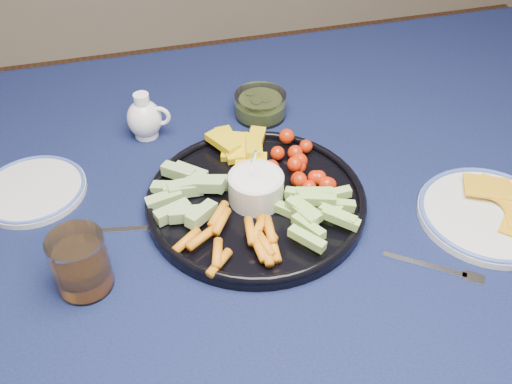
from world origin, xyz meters
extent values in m
plane|color=brown|center=(0.00, 0.00, 0.00)|extent=(4.00, 4.00, 0.00)
cylinder|color=#4C2B19|center=(0.72, 0.42, 0.35)|extent=(0.07, 0.07, 0.70)
cube|color=#4C2B19|center=(0.00, 0.00, 0.72)|extent=(1.60, 1.00, 0.04)
cube|color=black|center=(0.00, 0.00, 0.74)|extent=(1.66, 1.06, 0.01)
cube|color=black|center=(0.00, 0.53, 0.60)|extent=(1.66, 0.01, 0.30)
cylinder|color=black|center=(-0.12, -0.08, 0.75)|extent=(0.39, 0.39, 0.02)
torus|color=black|center=(-0.12, -0.08, 0.77)|extent=(0.39, 0.39, 0.01)
cylinder|color=silver|center=(-0.12, -0.08, 0.79)|extent=(0.10, 0.10, 0.05)
cylinder|color=white|center=(-0.12, -0.08, 0.81)|extent=(0.08, 0.08, 0.01)
cylinder|color=white|center=(-0.28, 0.18, 0.75)|extent=(0.05, 0.05, 0.01)
ellipsoid|color=white|center=(-0.28, 0.18, 0.79)|extent=(0.07, 0.07, 0.08)
cylinder|color=white|center=(-0.28, 0.18, 0.83)|extent=(0.03, 0.03, 0.03)
torus|color=white|center=(-0.25, 0.17, 0.80)|extent=(0.04, 0.02, 0.04)
torus|color=#3F58B2|center=(-0.28, 0.18, 0.81)|extent=(0.04, 0.04, 0.00)
cylinder|color=silver|center=(-0.03, 0.19, 0.77)|extent=(0.11, 0.11, 0.05)
cylinder|color=#52621C|center=(-0.03, 0.19, 0.76)|extent=(0.09, 0.09, 0.03)
cylinder|color=silver|center=(0.26, -0.21, 0.75)|extent=(0.24, 0.24, 0.01)
torus|color=#3F58B2|center=(0.26, -0.21, 0.76)|extent=(0.24, 0.24, 0.01)
cylinder|color=silver|center=(-0.41, -0.18, 0.80)|extent=(0.08, 0.08, 0.10)
cylinder|color=orange|center=(-0.41, -0.18, 0.77)|extent=(0.07, 0.07, 0.05)
cube|color=white|center=(-0.37, -0.08, 0.75)|extent=(0.14, 0.03, 0.00)
cube|color=white|center=(-0.29, -0.09, 0.75)|extent=(0.04, 0.03, 0.00)
cube|color=white|center=(0.11, -0.28, 0.75)|extent=(0.11, 0.09, 0.00)
cube|color=white|center=(0.17, -0.33, 0.75)|extent=(0.04, 0.04, 0.00)
cylinder|color=silver|center=(-0.50, 0.06, 0.75)|extent=(0.19, 0.19, 0.01)
torus|color=#3F58B2|center=(-0.50, 0.06, 0.76)|extent=(0.19, 0.19, 0.01)
camera|label=1|loc=(-0.31, -0.79, 1.44)|focal=40.00mm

